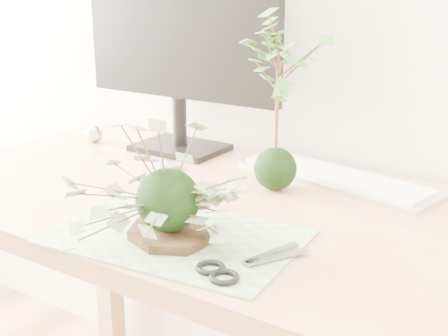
# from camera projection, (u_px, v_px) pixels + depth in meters

# --- Properties ---
(desk) EXTENTS (1.60, 0.70, 0.74)m
(desk) POSITION_uv_depth(u_px,v_px,m) (270.00, 253.00, 1.21)
(desk) COLOR tan
(desk) RESTS_ON ground_plane
(cutting_mat) EXTENTS (0.44, 0.32, 0.00)m
(cutting_mat) POSITION_uv_depth(u_px,v_px,m) (177.00, 237.00, 1.07)
(cutting_mat) COLOR #659267
(cutting_mat) RESTS_ON desk
(stone_dish) EXTENTS (0.21, 0.21, 0.01)m
(stone_dish) POSITION_uv_depth(u_px,v_px,m) (169.00, 234.00, 1.05)
(stone_dish) COLOR black
(stone_dish) RESTS_ON cutting_mat
(ivy_kokedama) EXTENTS (0.39, 0.39, 0.22)m
(ivy_kokedama) POSITION_uv_depth(u_px,v_px,m) (167.00, 171.00, 1.02)
(ivy_kokedama) COLOR black
(ivy_kokedama) RESTS_ON stone_dish
(maple_kokedama) EXTENTS (0.20, 0.20, 0.37)m
(maple_kokedama) POSITION_uv_depth(u_px,v_px,m) (278.00, 64.00, 1.23)
(maple_kokedama) COLOR black
(maple_kokedama) RESTS_ON desk
(keyboard) EXTENTS (0.48, 0.22, 0.02)m
(keyboard) POSITION_uv_depth(u_px,v_px,m) (335.00, 177.00, 1.36)
(keyboard) COLOR silver
(keyboard) RESTS_ON desk
(monitor) EXTENTS (0.55, 0.16, 0.49)m
(monitor) POSITION_uv_depth(u_px,v_px,m) (180.00, 38.00, 1.51)
(monitor) COLOR black
(monitor) RESTS_ON desk
(foil_ball) EXTENTS (0.05, 0.05, 0.05)m
(foil_ball) POSITION_uv_depth(u_px,v_px,m) (94.00, 134.00, 1.66)
(foil_ball) COLOR silver
(foil_ball) RESTS_ON desk
(scissors) EXTENTS (0.10, 0.19, 0.01)m
(scissors) POSITION_uv_depth(u_px,v_px,m) (236.00, 271.00, 0.93)
(scissors) COLOR gray
(scissors) RESTS_ON cutting_mat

